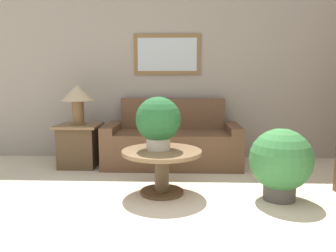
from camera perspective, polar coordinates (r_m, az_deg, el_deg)
wall_back at (r=5.15m, az=2.24°, el=8.93°), size 7.47×0.09×2.60m
couch_main at (r=4.75m, az=0.74°, el=-3.04°), size 1.92×0.85×0.95m
coffee_table at (r=3.54m, az=-1.09°, el=-6.33°), size 0.86×0.86×0.48m
side_table at (r=4.83m, az=-15.18°, el=-3.20°), size 0.59×0.59×0.60m
table_lamp at (r=4.74m, az=-15.48°, el=5.00°), size 0.45×0.45×0.55m
potted_plant_on_table at (r=3.50m, az=-1.71°, el=0.85°), size 0.49×0.49×0.57m
potted_plant_floor at (r=3.54m, az=19.03°, el=-5.89°), size 0.64×0.64×0.74m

